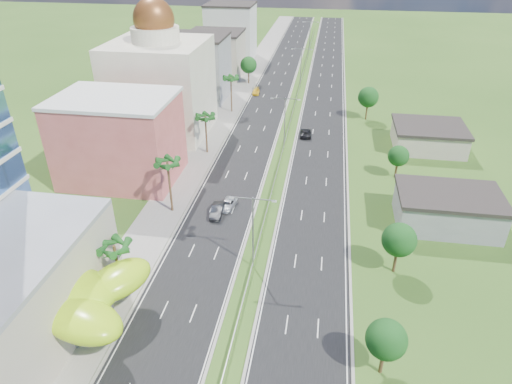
% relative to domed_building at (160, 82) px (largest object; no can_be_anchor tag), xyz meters
% --- Properties ---
extents(ground, '(500.00, 500.00, 0.00)m').
position_rel_domed_building_xyz_m(ground, '(28.00, -55.00, -11.35)').
color(ground, '#2D5119').
rests_on(ground, ground).
extents(road_left, '(11.00, 260.00, 0.04)m').
position_rel_domed_building_xyz_m(road_left, '(20.50, 35.00, -11.33)').
color(road_left, black).
rests_on(road_left, ground).
extents(road_right, '(11.00, 260.00, 0.04)m').
position_rel_domed_building_xyz_m(road_right, '(35.50, 35.00, -11.33)').
color(road_right, black).
rests_on(road_right, ground).
extents(sidewalk_left, '(7.00, 260.00, 0.12)m').
position_rel_domed_building_xyz_m(sidewalk_left, '(11.00, 35.00, -11.29)').
color(sidewalk_left, gray).
rests_on(sidewalk_left, ground).
extents(median_guardrail, '(0.10, 216.06, 0.76)m').
position_rel_domed_building_xyz_m(median_guardrail, '(28.00, 16.99, -10.74)').
color(median_guardrail, gray).
rests_on(median_guardrail, ground).
extents(streetlight_median_b, '(6.04, 0.25, 11.00)m').
position_rel_domed_building_xyz_m(streetlight_median_b, '(28.00, -45.00, -4.61)').
color(streetlight_median_b, gray).
rests_on(streetlight_median_b, ground).
extents(streetlight_median_c, '(6.04, 0.25, 11.00)m').
position_rel_domed_building_xyz_m(streetlight_median_c, '(28.00, -5.00, -4.61)').
color(streetlight_median_c, gray).
rests_on(streetlight_median_c, ground).
extents(streetlight_median_d, '(6.04, 0.25, 11.00)m').
position_rel_domed_building_xyz_m(streetlight_median_d, '(28.00, 40.00, -4.61)').
color(streetlight_median_d, gray).
rests_on(streetlight_median_d, ground).
extents(streetlight_median_e, '(6.04, 0.25, 11.00)m').
position_rel_domed_building_xyz_m(streetlight_median_e, '(28.00, 85.00, -4.61)').
color(streetlight_median_e, gray).
rests_on(streetlight_median_e, ground).
extents(lime_canopy, '(18.00, 15.00, 7.40)m').
position_rel_domed_building_xyz_m(lime_canopy, '(8.00, -59.00, -6.36)').
color(lime_canopy, '#A8E015').
rests_on(lime_canopy, ground).
extents(pink_shophouse, '(20.00, 15.00, 15.00)m').
position_rel_domed_building_xyz_m(pink_shophouse, '(0.00, -23.00, -3.85)').
color(pink_shophouse, '#BF544E').
rests_on(pink_shophouse, ground).
extents(domed_building, '(20.00, 20.00, 28.70)m').
position_rel_domed_building_xyz_m(domed_building, '(0.00, 0.00, 0.00)').
color(domed_building, beige).
rests_on(domed_building, ground).
extents(midrise_grey, '(16.00, 15.00, 16.00)m').
position_rel_domed_building_xyz_m(midrise_grey, '(1.00, 25.00, -3.35)').
color(midrise_grey, gray).
rests_on(midrise_grey, ground).
extents(midrise_beige, '(16.00, 15.00, 13.00)m').
position_rel_domed_building_xyz_m(midrise_beige, '(1.00, 47.00, -4.85)').
color(midrise_beige, '#B7AE96').
rests_on(midrise_beige, ground).
extents(midrise_white, '(16.00, 15.00, 18.00)m').
position_rel_domed_building_xyz_m(midrise_white, '(1.00, 70.00, -2.35)').
color(midrise_white, silver).
rests_on(midrise_white, ground).
extents(shed_near, '(15.00, 10.00, 5.00)m').
position_rel_domed_building_xyz_m(shed_near, '(56.00, -30.00, -8.85)').
color(shed_near, gray).
rests_on(shed_near, ground).
extents(shed_far, '(14.00, 12.00, 4.40)m').
position_rel_domed_building_xyz_m(shed_far, '(58.00, -0.00, -9.15)').
color(shed_far, '#B7AE96').
rests_on(shed_far, ground).
extents(palm_tree_b, '(3.60, 3.60, 8.10)m').
position_rel_domed_building_xyz_m(palm_tree_b, '(12.50, -53.00, -4.29)').
color(palm_tree_b, '#47301C').
rests_on(palm_tree_b, ground).
extents(palm_tree_c, '(3.60, 3.60, 9.60)m').
position_rel_domed_building_xyz_m(palm_tree_c, '(12.50, -33.00, -2.85)').
color(palm_tree_c, '#47301C').
rests_on(palm_tree_c, ground).
extents(palm_tree_d, '(3.60, 3.60, 8.60)m').
position_rel_domed_building_xyz_m(palm_tree_d, '(12.50, -10.00, -3.81)').
color(palm_tree_d, '#47301C').
rests_on(palm_tree_d, ground).
extents(palm_tree_e, '(3.60, 3.60, 9.40)m').
position_rel_domed_building_xyz_m(palm_tree_e, '(12.50, 15.00, -3.05)').
color(palm_tree_e, '#47301C').
rests_on(palm_tree_e, ground).
extents(leafy_tree_lfar, '(4.90, 4.90, 8.05)m').
position_rel_domed_building_xyz_m(leafy_tree_lfar, '(12.50, 40.00, -5.78)').
color(leafy_tree_lfar, '#47301C').
rests_on(leafy_tree_lfar, ground).
extents(leafy_tree_ra, '(4.20, 4.20, 6.90)m').
position_rel_domed_building_xyz_m(leafy_tree_ra, '(44.00, -60.00, -6.58)').
color(leafy_tree_ra, '#47301C').
rests_on(leafy_tree_ra, ground).
extents(leafy_tree_rb, '(4.55, 4.55, 7.47)m').
position_rel_domed_building_xyz_m(leafy_tree_rb, '(47.00, -43.00, -6.18)').
color(leafy_tree_rb, '#47301C').
rests_on(leafy_tree_rb, ground).
extents(leafy_tree_rc, '(3.85, 3.85, 6.33)m').
position_rel_domed_building_xyz_m(leafy_tree_rc, '(50.00, -15.00, -6.98)').
color(leafy_tree_rc, '#47301C').
rests_on(leafy_tree_rc, ground).
extents(leafy_tree_rd, '(4.90, 4.90, 8.05)m').
position_rel_domed_building_xyz_m(leafy_tree_rd, '(46.00, 15.00, -5.78)').
color(leafy_tree_rd, '#47301C').
rests_on(leafy_tree_rd, ground).
extents(car_dark_left, '(2.03, 5.09, 1.65)m').
position_rel_domed_building_xyz_m(car_dark_left, '(20.12, -33.03, -10.49)').
color(car_dark_left, black).
rests_on(car_dark_left, road_left).
extents(car_silver_mid_left, '(2.92, 4.98, 1.30)m').
position_rel_domed_building_xyz_m(car_silver_mid_left, '(21.34, -30.62, -10.66)').
color(car_silver_mid_left, '#A9ACB1').
rests_on(car_silver_mid_left, road_left).
extents(car_yellow_far_left, '(2.23, 4.77, 1.35)m').
position_rel_domed_building_xyz_m(car_yellow_far_left, '(16.29, 30.41, -10.64)').
color(car_yellow_far_left, gold).
rests_on(car_yellow_far_left, road_left).
extents(car_dark_far_right, '(2.66, 5.30, 1.44)m').
position_rel_domed_building_xyz_m(car_dark_far_right, '(32.14, 2.09, -10.59)').
color(car_dark_far_right, black).
rests_on(car_dark_far_right, road_right).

